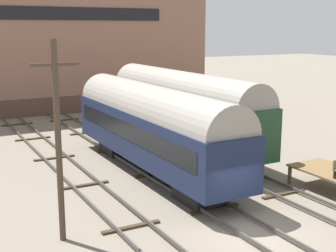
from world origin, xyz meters
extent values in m
plane|color=slate|center=(0.00, 0.00, 0.00)|extent=(200.00, 200.00, 0.00)
cube|color=#4C4742|center=(-3.43, 0.00, 0.18)|extent=(0.08, 60.00, 0.16)
cube|color=#3D2D1E|center=(-4.15, 3.00, 0.05)|extent=(2.60, 0.24, 0.10)
cube|color=#3D2D1E|center=(-4.15, 9.00, 0.05)|extent=(2.60, 0.24, 0.10)
cube|color=#3D2D1E|center=(-4.15, 15.00, 0.05)|extent=(2.60, 0.24, 0.10)
cube|color=#3D2D1E|center=(-4.15, 21.00, 0.05)|extent=(2.60, 0.24, 0.10)
cube|color=#3D2D1E|center=(-4.15, 27.00, 0.05)|extent=(2.60, 0.24, 0.10)
cube|color=#4C4742|center=(-0.72, 0.00, 0.18)|extent=(0.08, 60.00, 0.16)
cube|color=#4C4742|center=(0.72, 0.00, 0.18)|extent=(0.08, 60.00, 0.16)
cube|color=#3D2D1E|center=(0.00, 3.00, 0.05)|extent=(2.60, 0.24, 0.10)
cube|color=#3D2D1E|center=(0.00, 9.00, 0.05)|extent=(2.60, 0.24, 0.10)
cube|color=#3D2D1E|center=(0.00, 15.00, 0.05)|extent=(2.60, 0.24, 0.10)
cube|color=#3D2D1E|center=(0.00, 21.00, 0.05)|extent=(2.60, 0.24, 0.10)
cube|color=#3D2D1E|center=(0.00, 27.00, 0.05)|extent=(2.60, 0.24, 0.10)
cube|color=#4C4742|center=(3.43, 0.00, 0.18)|extent=(0.08, 60.00, 0.16)
cube|color=#3D2D1E|center=(4.15, 3.00, 0.05)|extent=(2.60, 0.24, 0.10)
cube|color=#3D2D1E|center=(4.15, 9.00, 0.05)|extent=(2.60, 0.24, 0.10)
cube|color=#3D2D1E|center=(4.15, 15.00, 0.05)|extent=(2.60, 0.24, 0.10)
cube|color=#3D2D1E|center=(4.15, 21.00, 0.05)|extent=(2.60, 0.24, 0.10)
cube|color=#3D2D1E|center=(4.15, 27.00, 0.05)|extent=(2.60, 0.24, 0.10)
cube|color=black|center=(4.15, 18.53, 0.50)|extent=(1.80, 2.40, 1.00)
cube|color=black|center=(4.15, 7.85, 0.50)|extent=(1.80, 2.40, 1.00)
cube|color=#1E4228|center=(4.15, 13.19, 2.47)|extent=(2.98, 16.42, 2.94)
cube|color=black|center=(4.15, 13.19, 2.82)|extent=(3.02, 15.10, 1.06)
cylinder|color=gray|center=(4.15, 13.19, 3.94)|extent=(2.83, 16.09, 2.83)
cube|color=black|center=(0.00, 14.48, 0.50)|extent=(1.80, 2.40, 1.00)
cube|color=black|center=(0.00, 4.22, 0.50)|extent=(1.80, 2.40, 1.00)
cube|color=#192342|center=(0.00, 9.35, 2.31)|extent=(3.05, 15.78, 2.62)
cube|color=black|center=(0.00, 9.35, 2.63)|extent=(3.09, 14.52, 0.94)
cylinder|color=gray|center=(0.00, 9.35, 3.62)|extent=(2.89, 15.47, 2.89)
cylinder|color=brown|center=(5.62, 4.17, 0.49)|extent=(0.20, 0.20, 0.97)
cylinder|color=brown|center=(7.85, 4.17, 0.49)|extent=(0.20, 0.20, 0.97)
cylinder|color=#473828|center=(-6.95, 3.30, 3.90)|extent=(0.24, 0.24, 7.80)
cube|color=#473828|center=(-6.95, 3.30, 6.87)|extent=(1.80, 0.12, 0.12)
cube|color=brown|center=(-2.08, 35.49, 0.86)|extent=(38.17, 10.56, 1.73)
cube|color=#936651|center=(-2.08, 35.49, 9.49)|extent=(38.17, 10.56, 15.53)
cube|color=black|center=(-2.08, 30.17, 9.49)|extent=(26.72, 0.10, 1.20)
camera|label=1|loc=(-11.47, -13.70, 8.17)|focal=50.00mm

